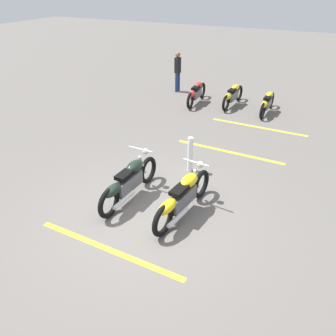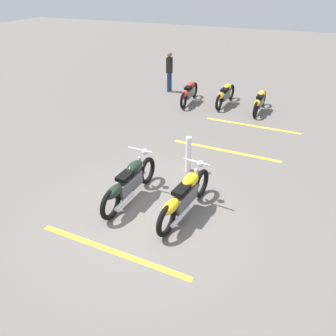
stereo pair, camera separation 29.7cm
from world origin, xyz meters
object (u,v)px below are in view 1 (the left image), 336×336
at_px(motorcycle_row_center, 196,93).
at_px(bystander_near_row, 178,70).
at_px(motorcycle_bright_foreground, 182,197).
at_px(motorcycle_row_far_left, 267,103).
at_px(motorcycle_row_left, 232,95).
at_px(bollard_post, 190,155).
at_px(motorcycle_dark_foreground, 128,182).

relative_size(motorcycle_row_center, bystander_near_row, 1.24).
relative_size(motorcycle_bright_foreground, motorcycle_row_far_left, 1.14).
xyz_separation_m(motorcycle_row_left, bystander_near_row, (0.79, 2.71, 0.52)).
height_order(motorcycle_row_center, bollard_post, bollard_post).
distance_m(motorcycle_bright_foreground, motorcycle_row_left, 7.31).
relative_size(motorcycle_row_far_left, motorcycle_row_center, 0.93).
distance_m(motorcycle_dark_foreground, motorcycle_row_far_left, 7.15).
relative_size(motorcycle_row_left, bystander_near_row, 1.22).
height_order(motorcycle_bright_foreground, motorcycle_row_center, motorcycle_bright_foreground).
distance_m(motorcycle_bright_foreground, motorcycle_row_far_left, 7.00).
relative_size(motorcycle_bright_foreground, bystander_near_row, 1.33).
distance_m(motorcycle_bright_foreground, bystander_near_row, 8.90).
relative_size(motorcycle_bright_foreground, motorcycle_row_left, 1.09).
distance_m(bystander_near_row, bollard_post, 7.01).
bearing_deg(motorcycle_row_far_left, motorcycle_row_center, 93.41).
xyz_separation_m(motorcycle_dark_foreground, motorcycle_row_center, (6.86, 1.19, -0.03)).
relative_size(bystander_near_row, bollard_post, 1.78).
xyz_separation_m(motorcycle_dark_foreground, bystander_near_row, (8.00, 2.53, 0.48)).
xyz_separation_m(motorcycle_row_far_left, motorcycle_row_center, (-0.12, 2.75, 0.03)).
xyz_separation_m(motorcycle_bright_foreground, motorcycle_row_center, (6.87, 2.52, -0.03)).
xyz_separation_m(motorcycle_row_center, bystander_near_row, (1.14, 1.34, 0.51)).
relative_size(motorcycle_bright_foreground, motorcycle_dark_foreground, 1.00).
height_order(motorcycle_row_far_left, bollard_post, bollard_post).
bearing_deg(bollard_post, motorcycle_dark_foreground, 158.36).
bearing_deg(motorcycle_row_left, motorcycle_dark_foreground, -177.78).
height_order(bystander_near_row, bollard_post, bystander_near_row).
bearing_deg(motorcycle_dark_foreground, motorcycle_row_left, 0.61).
xyz_separation_m(motorcycle_dark_foreground, bollard_post, (1.81, -0.72, 0.01)).
xyz_separation_m(motorcycle_bright_foreground, motorcycle_row_left, (7.22, 1.14, -0.04)).
bearing_deg(bystander_near_row, motorcycle_row_left, 174.61).
relative_size(motorcycle_dark_foreground, motorcycle_row_center, 1.07).
relative_size(motorcycle_row_far_left, motorcycle_row_left, 0.95).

